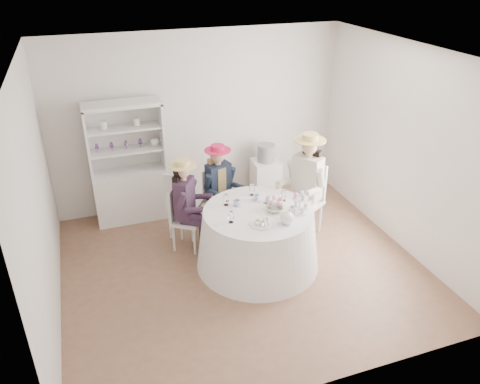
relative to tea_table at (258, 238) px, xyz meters
name	(u,v)px	position (x,y,z in m)	size (l,w,h in m)	color
ground	(243,267)	(-0.21, -0.01, -0.40)	(4.50, 4.50, 0.00)	brown
ceiling	(243,55)	(-0.21, -0.01, 2.30)	(4.50, 4.50, 0.00)	white
wall_back	(199,121)	(-0.21, 1.99, 0.95)	(4.50, 4.50, 0.00)	silver
wall_front	(325,272)	(-0.21, -2.01, 0.95)	(4.50, 4.50, 0.00)	silver
wall_left	(38,204)	(-2.46, -0.01, 0.95)	(4.50, 4.50, 0.00)	silver
wall_right	(404,149)	(2.04, -0.01, 0.95)	(4.50, 4.50, 0.00)	silver
tea_table	(258,238)	(0.00, 0.00, 0.00)	(1.58, 1.58, 0.79)	white
hutch	(130,179)	(-1.36, 1.75, 0.25)	(1.17, 0.65, 1.82)	silver
side_table	(265,180)	(0.79, 1.68, -0.07)	(0.42, 0.42, 0.66)	silver
hatbox	(266,153)	(0.79, 1.68, 0.40)	(0.28, 0.28, 0.28)	black
guest_left	(186,200)	(-0.76, 0.68, 0.34)	(0.56, 0.53, 1.31)	silver
guest_mid	(219,183)	(-0.20, 1.00, 0.35)	(0.50, 0.53, 1.31)	silver
guest_right	(306,180)	(0.90, 0.48, 0.46)	(0.65, 0.60, 1.52)	silver
spare_chair	(182,203)	(-0.75, 0.97, 0.15)	(0.58, 0.58, 1.01)	silver
teacup_a	(237,203)	(-0.21, 0.21, 0.44)	(0.09, 0.09, 0.07)	white
teacup_b	(256,198)	(0.07, 0.26, 0.44)	(0.08, 0.08, 0.07)	white
teacup_c	(269,200)	(0.21, 0.17, 0.43)	(0.08, 0.08, 0.06)	white
flower_bowl	(275,209)	(0.19, -0.08, 0.43)	(0.21, 0.21, 0.05)	white
flower_arrangement	(274,202)	(0.21, 0.01, 0.49)	(0.19, 0.18, 0.07)	pink
table_teapot	(287,218)	(0.21, -0.39, 0.47)	(0.23, 0.16, 0.17)	white
sandwich_plate	(262,223)	(-0.08, -0.31, 0.42)	(0.29, 0.29, 0.06)	white
cupcake_stand	(300,204)	(0.48, -0.16, 0.49)	(0.26, 0.26, 0.25)	white
stemware_set	(258,206)	(0.00, 0.00, 0.47)	(0.89, 0.93, 0.15)	white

